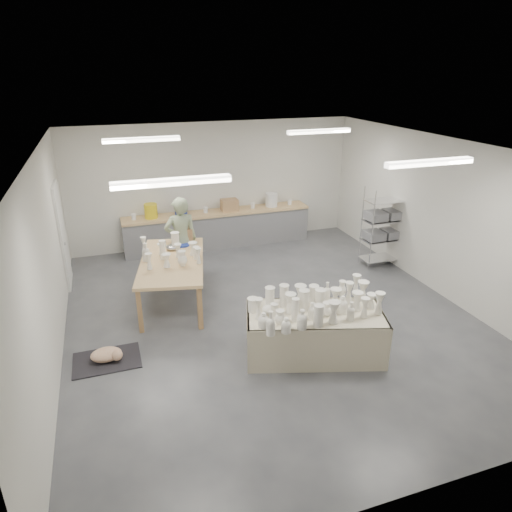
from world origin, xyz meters
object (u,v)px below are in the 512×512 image
object	(u,v)px
drying_table	(315,329)
red_stool	(181,262)
work_table	(173,257)
potter	(181,240)

from	to	relation	value
drying_table	red_stool	bearing A→B (deg)	129.25
drying_table	red_stool	world-z (taller)	drying_table
work_table	potter	distance (m)	0.78
drying_table	work_table	bearing A→B (deg)	141.30
work_table	potter	bearing A→B (deg)	80.58
drying_table	work_table	size ratio (longest dim) A/B	0.92
drying_table	potter	size ratio (longest dim) A/B	1.26
drying_table	potter	distance (m)	3.62
work_table	red_stool	xyz separation A→B (m)	(0.29, 1.00, -0.55)
potter	red_stool	distance (m)	0.65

